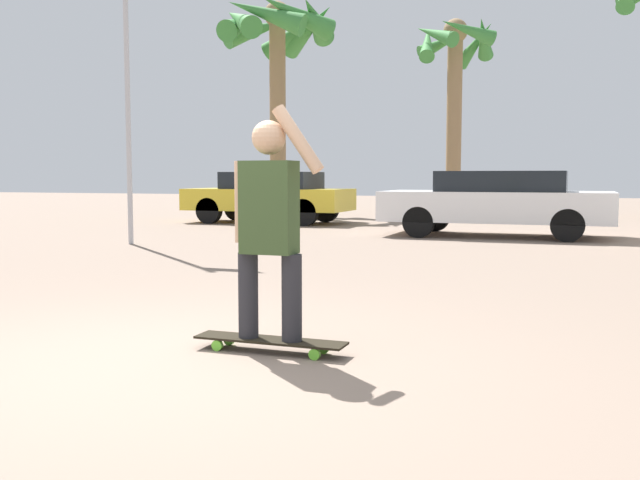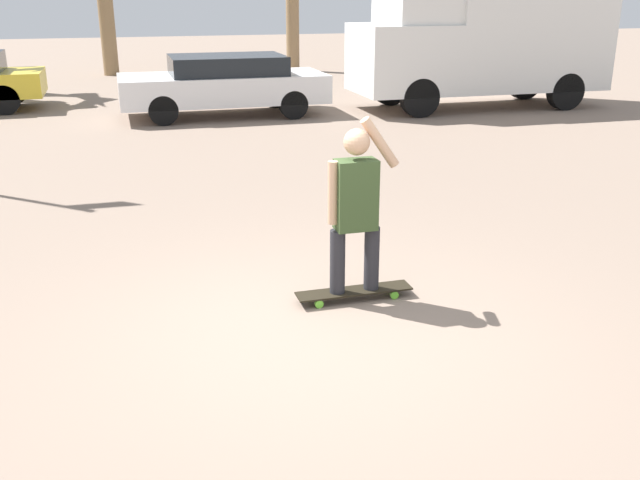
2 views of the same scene
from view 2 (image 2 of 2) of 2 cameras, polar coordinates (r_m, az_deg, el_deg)
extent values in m
plane|color=gray|center=(6.07, -0.44, -7.32)|extent=(80.00, 80.00, 0.00)
cube|color=black|center=(6.64, 2.75, -4.09)|extent=(1.09, 0.22, 0.02)
cylinder|color=#66C633|center=(6.48, -0.08, -5.13)|extent=(0.08, 0.03, 0.08)
cylinder|color=#66C633|center=(6.63, -0.51, -4.51)|extent=(0.08, 0.03, 0.08)
cylinder|color=#66C633|center=(6.70, 5.96, -4.39)|extent=(0.08, 0.03, 0.08)
cylinder|color=#66C633|center=(6.85, 5.40, -3.81)|extent=(0.08, 0.03, 0.08)
cylinder|color=#28282D|center=(6.47, 1.41, -1.75)|extent=(0.14, 0.14, 0.60)
cylinder|color=#28282D|center=(6.57, 4.15, -1.46)|extent=(0.14, 0.14, 0.60)
cube|color=#384C28|center=(6.32, 2.88, 3.62)|extent=(0.37, 0.22, 0.64)
sphere|color=tan|center=(6.21, 2.96, 7.84)|extent=(0.23, 0.23, 0.23)
cylinder|color=tan|center=(6.25, 1.03, 3.79)|extent=(0.09, 0.09, 0.56)
cylinder|color=tan|center=(6.28, 4.81, 7.79)|extent=(0.37, 0.09, 0.47)
cylinder|color=black|center=(16.34, 7.98, 11.21)|extent=(0.87, 0.28, 0.87)
cylinder|color=black|center=(18.01, 5.62, 12.06)|extent=(0.87, 0.28, 0.87)
cylinder|color=black|center=(18.17, 19.04, 11.18)|extent=(0.87, 0.28, 0.87)
cylinder|color=black|center=(19.68, 16.02, 12.04)|extent=(0.87, 0.28, 0.87)
cube|color=white|center=(17.05, 6.56, 14.21)|extent=(2.11, 2.10, 1.54)
cube|color=black|center=(16.87, 5.23, 15.25)|extent=(0.04, 1.79, 0.77)
cube|color=white|center=(18.37, 15.70, 15.86)|extent=(3.91, 2.10, 2.72)
cylinder|color=black|center=(15.56, -12.44, 10.09)|extent=(0.63, 0.22, 0.63)
cylinder|color=black|center=(17.26, -12.87, 10.95)|extent=(0.63, 0.22, 0.63)
cylinder|color=black|center=(15.99, -2.14, 10.76)|extent=(0.63, 0.22, 0.63)
cylinder|color=black|center=(17.65, -3.52, 11.57)|extent=(0.63, 0.22, 0.63)
cube|color=white|center=(16.51, -7.76, 11.95)|extent=(4.55, 1.95, 0.61)
cube|color=black|center=(16.47, -7.44, 13.73)|extent=(2.50, 1.71, 0.41)
cylinder|color=black|center=(18.03, -23.91, 10.22)|extent=(0.68, 0.22, 0.68)
cylinder|color=black|center=(19.58, -23.37, 10.91)|extent=(0.68, 0.22, 0.68)
camera|label=1|loc=(4.44, 52.02, -8.43)|focal=40.00mm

